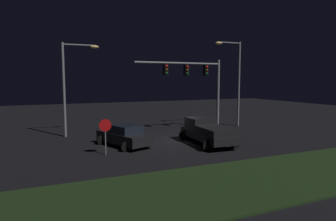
% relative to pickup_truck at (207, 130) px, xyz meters
% --- Properties ---
extents(ground_plane, '(80.00, 80.00, 0.00)m').
position_rel_pickup_truck_xyz_m(ground_plane, '(-1.38, 2.10, -1.00)').
color(ground_plane, black).
extents(grass_median, '(22.87, 5.70, 0.10)m').
position_rel_pickup_truck_xyz_m(grass_median, '(-1.38, -7.85, -0.95)').
color(grass_median, black).
rests_on(grass_median, ground_plane).
extents(pickup_truck, '(3.09, 5.51, 1.80)m').
position_rel_pickup_truck_xyz_m(pickup_truck, '(0.00, 0.00, 0.00)').
color(pickup_truck, black).
rests_on(pickup_truck, ground_plane).
extents(car_sedan, '(3.38, 4.75, 1.51)m').
position_rel_pickup_truck_xyz_m(car_sedan, '(-5.70, 1.70, -0.26)').
color(car_sedan, black).
rests_on(car_sedan, ground_plane).
extents(traffic_signal_gantry, '(8.32, 0.56, 6.50)m').
position_rel_pickup_truck_xyz_m(traffic_signal_gantry, '(2.02, 5.37, 3.90)').
color(traffic_signal_gantry, slate).
rests_on(traffic_signal_gantry, ground_plane).
extents(street_lamp_left, '(2.97, 0.44, 7.61)m').
position_rel_pickup_truck_xyz_m(street_lamp_left, '(-8.53, 7.02, 3.87)').
color(street_lamp_left, slate).
rests_on(street_lamp_left, ground_plane).
extents(street_lamp_right, '(2.91, 0.44, 8.37)m').
position_rel_pickup_truck_xyz_m(street_lamp_right, '(6.75, 6.07, 4.28)').
color(street_lamp_right, slate).
rests_on(street_lamp_right, ground_plane).
extents(stop_sign, '(0.76, 0.08, 2.23)m').
position_rel_pickup_truck_xyz_m(stop_sign, '(-7.44, -0.25, 0.56)').
color(stop_sign, slate).
rests_on(stop_sign, ground_plane).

